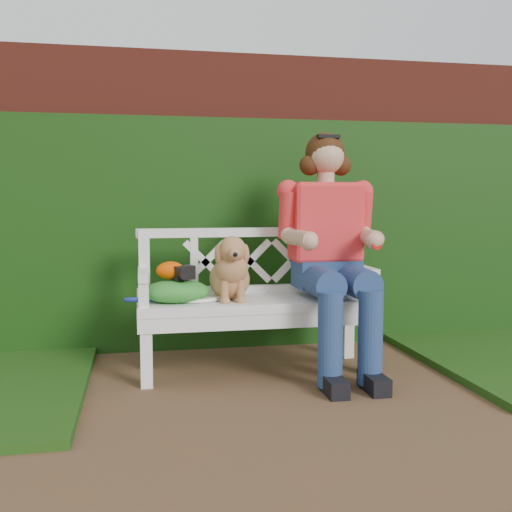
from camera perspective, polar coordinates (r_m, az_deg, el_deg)
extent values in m
plane|color=brown|center=(3.08, 4.57, -15.70)|extent=(60.00, 60.00, 0.00)
cube|color=maroon|center=(4.73, -1.55, 5.30)|extent=(10.00, 0.30, 2.20)
cube|color=#15340E|center=(4.52, -1.09, 2.13)|extent=(10.00, 0.18, 1.70)
cube|color=black|center=(3.71, -7.00, -1.57)|extent=(0.16, 0.14, 0.09)
ellipsoid|color=#DB4300|center=(3.72, -8.16, -1.37)|extent=(0.19, 0.15, 0.11)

